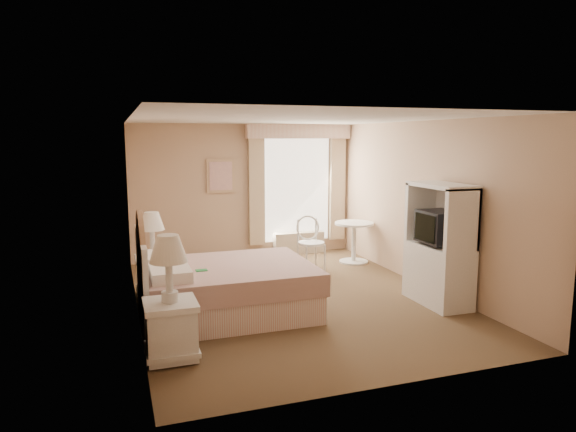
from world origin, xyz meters
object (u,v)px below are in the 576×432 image
object	(u,v)px
nightstand_far	(153,265)
bed	(219,287)
cafe_chair	(310,238)
armoire	(439,254)
round_table	(354,236)
nightstand_near	(170,314)

from	to	relation	value
nightstand_far	bed	bearing A→B (deg)	-56.92
bed	cafe_chair	size ratio (longest dim) A/B	2.33
armoire	bed	bearing A→B (deg)	170.13
cafe_chair	armoire	world-z (taller)	armoire
bed	nightstand_far	xyz separation A→B (m)	(-0.72, 1.11, 0.09)
round_table	cafe_chair	distance (m)	0.95
nightstand_far	cafe_chair	size ratio (longest dim) A/B	1.29
bed	round_table	xyz separation A→B (m)	(2.87, 1.96, 0.13)
bed	nightstand_far	world-z (taller)	bed
cafe_chair	armoire	bearing A→B (deg)	-71.11
bed	cafe_chair	xyz separation A→B (m)	(1.94, 1.78, 0.18)
nightstand_near	bed	bearing A→B (deg)	58.36
cafe_chair	armoire	distance (m)	2.50
round_table	cafe_chair	world-z (taller)	cafe_chair
armoire	nightstand_near	bearing A→B (deg)	-169.72
nightstand_near	cafe_chair	world-z (taller)	nightstand_near
bed	armoire	bearing A→B (deg)	-9.87
round_table	cafe_chair	bearing A→B (deg)	-168.81
bed	cafe_chair	world-z (taller)	bed
bed	round_table	size ratio (longest dim) A/B	2.92
bed	nightstand_near	size ratio (longest dim) A/B	1.69
nightstand_near	cafe_chair	bearing A→B (deg)	47.98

